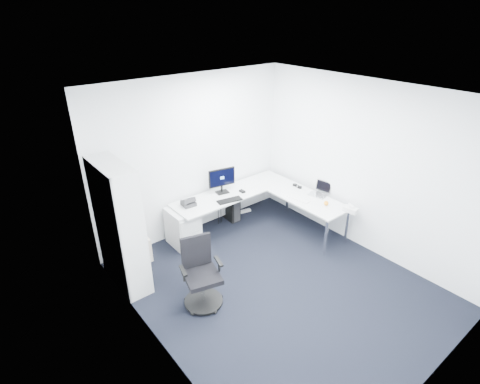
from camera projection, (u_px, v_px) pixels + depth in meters
ground at (278, 285)px, 5.38m from camera, size 4.20×4.20×0.00m
ceiling at (289, 96)px, 4.18m from camera, size 4.20×4.20×0.00m
wall_back at (193, 157)px, 6.24m from camera, size 3.60×0.02×2.70m
wall_front at (450, 289)px, 3.32m from camera, size 3.60×0.02×2.70m
wall_left at (155, 256)px, 3.76m from camera, size 0.02×4.20×2.70m
wall_right at (365, 168)px, 5.79m from camera, size 0.02×4.20×2.70m
l_desk at (245, 215)px, 6.51m from camera, size 2.29×1.28×0.67m
drawer_pedestal at (183, 227)px, 6.19m from camera, size 0.42×0.52×0.64m
bookshelf at (120, 227)px, 5.06m from camera, size 0.36×0.93×1.85m
task_chair at (202, 275)px, 4.84m from camera, size 0.66×0.66×0.96m
black_pc_tower at (230, 208)px, 7.01m from camera, size 0.22×0.44×0.42m
beige_pc_tower at (141, 247)px, 5.90m from camera, size 0.19×0.42×0.40m
power_strip at (241, 212)px, 7.26m from camera, size 0.40×0.16×0.04m
monitor at (222, 181)px, 6.45m from camera, size 0.50×0.25×0.46m
black_keyboard at (230, 200)px, 6.28m from camera, size 0.45×0.23×0.02m
mouse at (242, 191)px, 6.57m from camera, size 0.07×0.11×0.03m
desk_phone at (188, 201)px, 6.11m from camera, size 0.22×0.22×0.14m
laptop at (318, 190)px, 6.41m from camera, size 0.35×0.35×0.21m
white_keyboard at (298, 199)px, 6.34m from camera, size 0.17×0.43×0.01m
headphones at (297, 186)px, 6.76m from camera, size 0.12×0.19×0.05m
orange_fruit at (326, 203)px, 6.12m from camera, size 0.08×0.08×0.08m
tissue_box at (350, 210)px, 5.93m from camera, size 0.15×0.24×0.08m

